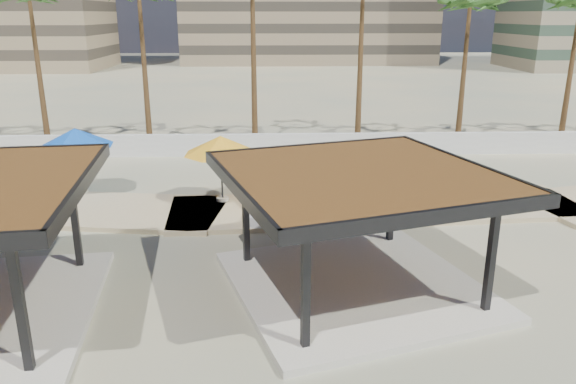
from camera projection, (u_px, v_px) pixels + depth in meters
name	position (u px, v px, depth m)	size (l,w,h in m)	color
ground	(350.00, 296.00, 15.29)	(200.00, 200.00, 0.00)	tan
promenade	(373.00, 203.00, 22.64)	(44.45, 7.97, 0.24)	#C6B284
boundary_wall	(309.00, 144.00, 30.35)	(56.00, 0.30, 1.20)	silver
pavilion_central	(358.00, 220.00, 15.10)	(8.51, 8.51, 3.44)	beige
umbrella_a	(76.00, 137.00, 22.96)	(3.69, 3.69, 2.71)	beige
umbrella_b	(221.00, 145.00, 21.89)	(3.85, 3.85, 2.64)	beige
lounger_a	(259.00, 211.00, 20.67)	(0.87, 2.41, 0.90)	white
lounger_c	(506.00, 197.00, 22.37)	(1.09, 2.14, 0.77)	white
palm_b	(30.00, 2.00, 30.20)	(3.00, 3.00, 9.12)	brown
palm_f	(470.00, 9.00, 31.00)	(3.00, 3.00, 8.73)	brown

